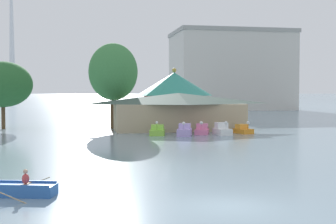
# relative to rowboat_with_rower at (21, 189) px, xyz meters

# --- Properties ---
(ground_plane) EXTENTS (2000.00, 2000.00, 0.00)m
(ground_plane) POSITION_rel_rowboat_with_rower_xyz_m (8.94, -3.64, -0.29)
(ground_plane) COLOR gray
(rowboat_with_rower) EXTENTS (3.44, 3.22, 1.33)m
(rowboat_with_rower) POSITION_rel_rowboat_with_rower_xyz_m (0.00, 0.00, 0.00)
(rowboat_with_rower) COLOR #2D60AD
(rowboat_with_rower) RESTS_ON ground
(pedal_boat_lime) EXTENTS (2.10, 2.61, 1.64)m
(pedal_boat_lime) POSITION_rel_rowboat_with_rower_xyz_m (11.06, 28.15, 0.18)
(pedal_boat_lime) COLOR #8CCC3F
(pedal_boat_lime) RESTS_ON ground
(pedal_boat_lavender) EXTENTS (2.29, 3.21, 1.63)m
(pedal_boat_lavender) POSITION_rel_rowboat_with_rower_xyz_m (13.93, 27.07, 0.25)
(pedal_boat_lavender) COLOR #B299D8
(pedal_boat_lavender) RESTS_ON ground
(pedal_boat_pink) EXTENTS (2.33, 3.13, 1.54)m
(pedal_boat_pink) POSITION_rel_rowboat_with_rower_xyz_m (16.37, 28.76, 0.18)
(pedal_boat_pink) COLOR pink
(pedal_boat_pink) RESTS_ON ground
(pedal_boat_white) EXTENTS (1.66, 2.68, 1.61)m
(pedal_boat_white) POSITION_rel_rowboat_with_rower_xyz_m (18.36, 27.39, 0.26)
(pedal_boat_white) COLOR white
(pedal_boat_white) RESTS_ON ground
(pedal_boat_orange) EXTENTS (2.04, 2.56, 1.49)m
(pedal_boat_orange) POSITION_rel_rowboat_with_rower_xyz_m (21.21, 28.49, 0.14)
(pedal_boat_orange) COLOR orange
(pedal_boat_orange) RESTS_ON ground
(boathouse) EXTENTS (17.22, 7.79, 4.69)m
(boathouse) POSITION_rel_rowboat_with_rower_xyz_m (14.79, 34.40, 2.17)
(boathouse) COLOR tan
(boathouse) RESTS_ON ground
(green_roof_pavilion) EXTENTS (12.15, 12.15, 8.61)m
(green_roof_pavilion) POSITION_rel_rowboat_with_rower_xyz_m (17.27, 49.55, 4.13)
(green_roof_pavilion) COLOR brown
(green_roof_pavilion) RESTS_ON ground
(shoreline_tree_tall_left) EXTENTS (7.57, 7.57, 8.78)m
(shoreline_tree_tall_left) POSITION_rel_rowboat_with_rower_xyz_m (-7.29, 40.20, 5.51)
(shoreline_tree_tall_left) COLOR brown
(shoreline_tree_tall_left) RESTS_ON ground
(shoreline_tree_mid) EXTENTS (6.43, 6.43, 11.21)m
(shoreline_tree_mid) POSITION_rel_rowboat_with_rower_xyz_m (6.85, 38.38, 7.13)
(shoreline_tree_mid) COLOR brown
(shoreline_tree_mid) RESTS_ON ground
(background_building_block) EXTENTS (31.42, 20.15, 21.22)m
(background_building_block) POSITION_rel_rowboat_with_rower_xyz_m (42.92, 98.70, 10.34)
(background_building_block) COLOR beige
(background_building_block) RESTS_ON ground
(distant_broadcast_tower) EXTENTS (6.67, 6.67, 134.99)m
(distant_broadcast_tower) POSITION_rel_rowboat_with_rower_xyz_m (-42.16, 290.98, 59.24)
(distant_broadcast_tower) COLOR silver
(distant_broadcast_tower) RESTS_ON ground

